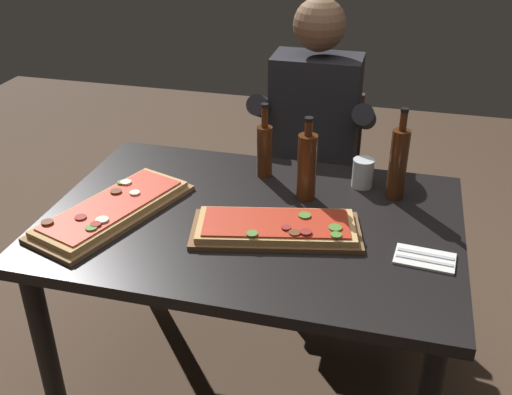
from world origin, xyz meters
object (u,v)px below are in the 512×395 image
at_px(oil_bottle_amber, 307,166).
at_px(vinegar_bottle_green, 265,149).
at_px(tumbler_near_camera, 363,174).
at_px(diner_chair, 314,176).
at_px(seated_diner, 312,136).
at_px(pizza_rectangular_front, 276,228).
at_px(wine_bottle_dark, 398,163).
at_px(dining_table, 252,241).
at_px(pizza_rectangular_left, 113,209).

bearing_deg(oil_bottle_amber, vinegar_bottle_green, 143.82).
xyz_separation_m(vinegar_bottle_green, tumbler_near_camera, (0.37, 0.00, -0.06)).
bearing_deg(diner_chair, seated_diner, -90.00).
bearing_deg(seated_diner, vinegar_bottle_green, -105.68).
distance_m(pizza_rectangular_front, diner_chair, 0.97).
height_order(wine_bottle_dark, oil_bottle_amber, wine_bottle_dark).
relative_size(tumbler_near_camera, seated_diner, 0.08).
relative_size(oil_bottle_amber, tumbler_near_camera, 2.84).
height_order(dining_table, pizza_rectangular_front, pizza_rectangular_front).
bearing_deg(oil_bottle_amber, pizza_rectangular_front, -101.15).
distance_m(wine_bottle_dark, oil_bottle_amber, 0.32).
bearing_deg(dining_table, tumbler_near_camera, 43.51).
bearing_deg(wine_bottle_dark, dining_table, -150.03).
bearing_deg(tumbler_near_camera, pizza_rectangular_front, -120.93).
distance_m(oil_bottle_amber, tumbler_near_camera, 0.25).
distance_m(oil_bottle_amber, seated_diner, 0.57).
height_order(vinegar_bottle_green, tumbler_near_camera, vinegar_bottle_green).
bearing_deg(pizza_rectangular_left, oil_bottle_amber, 24.40).
xyz_separation_m(tumbler_near_camera, diner_chair, (-0.26, 0.53, -0.30)).
bearing_deg(pizza_rectangular_left, vinegar_bottle_green, 43.89).
distance_m(dining_table, pizza_rectangular_front, 0.17).
bearing_deg(pizza_rectangular_front, seated_diner, 91.25).
bearing_deg(oil_bottle_amber, seated_diner, 97.04).
bearing_deg(dining_table, pizza_rectangular_left, -167.96).
bearing_deg(diner_chair, tumbler_near_camera, -64.35).
distance_m(tumbler_near_camera, diner_chair, 0.66).
xyz_separation_m(wine_bottle_dark, seated_diner, (-0.38, 0.47, -0.14)).
bearing_deg(wine_bottle_dark, pizza_rectangular_front, -136.47).
height_order(oil_bottle_amber, seated_diner, seated_diner).
relative_size(dining_table, pizza_rectangular_front, 2.38).
bearing_deg(oil_bottle_amber, diner_chair, 95.80).
height_order(oil_bottle_amber, tumbler_near_camera, oil_bottle_amber).
bearing_deg(diner_chair, vinegar_bottle_green, -102.31).
bearing_deg(wine_bottle_dark, oil_bottle_amber, -164.73).
bearing_deg(pizza_rectangular_left, seated_diner, 56.60).
height_order(pizza_rectangular_left, tumbler_near_camera, tumbler_near_camera).
height_order(dining_table, seated_diner, seated_diner).
bearing_deg(diner_chair, pizza_rectangular_left, -119.96).
distance_m(oil_bottle_amber, vinegar_bottle_green, 0.23).
bearing_deg(seated_diner, tumbler_near_camera, -58.23).
bearing_deg(wine_bottle_dark, vinegar_bottle_green, 174.06).
xyz_separation_m(pizza_rectangular_front, pizza_rectangular_left, (-0.57, -0.02, 0.00)).
bearing_deg(vinegar_bottle_green, oil_bottle_amber, -36.18).
relative_size(dining_table, vinegar_bottle_green, 4.80).
distance_m(pizza_rectangular_front, pizza_rectangular_left, 0.57).
bearing_deg(diner_chair, pizza_rectangular_front, -88.91).
distance_m(vinegar_bottle_green, diner_chair, 0.66).
relative_size(tumbler_near_camera, diner_chair, 0.12).
xyz_separation_m(pizza_rectangular_left, diner_chair, (0.55, 0.96, -0.27)).
bearing_deg(seated_diner, dining_table, -96.40).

